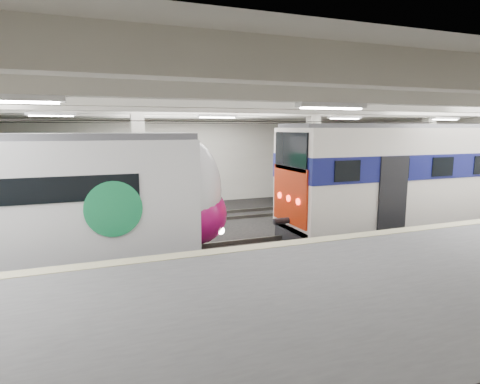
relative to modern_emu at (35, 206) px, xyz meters
name	(u,v)px	position (x,y,z in m)	size (l,w,h in m)	color
station_hall	(254,167)	(6.49, -1.74, 1.12)	(36.00, 24.00, 5.75)	black
modern_emu	(35,206)	(0.00, 0.00, 0.00)	(13.29, 2.75, 4.31)	white
older_rer	(431,175)	(15.73, 0.00, 0.31)	(14.16, 3.12, 4.64)	silver
far_train	(10,183)	(-1.52, 5.50, 0.06)	(13.15, 2.91, 4.22)	white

